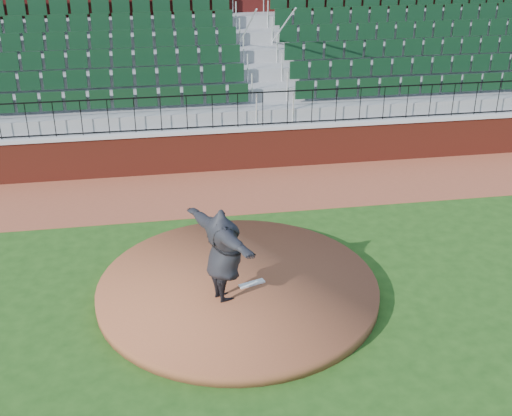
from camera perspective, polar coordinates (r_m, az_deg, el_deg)
The scene contains 10 objects.
ground at distance 13.59m, azimuth 1.04°, elevation -7.67°, with size 90.00×90.00×0.00m, color #1F4714.
warning_track at distance 18.28m, azimuth -1.99°, elevation 1.59°, with size 34.00×3.20×0.01m, color brown.
field_wall at distance 19.52m, azimuth -2.64°, elevation 5.08°, with size 34.00×0.35×1.20m, color maroon.
wall_cap at distance 19.30m, azimuth -2.67°, elevation 6.89°, with size 34.00×0.45×0.10m, color #B7B7B7.
wall_railing at distance 19.13m, azimuth -2.71°, elevation 8.45°, with size 34.00×0.05×1.00m, color black, non-canonical shape.
seating_stands at distance 21.61m, azimuth -3.62°, elevation 11.83°, with size 34.00×5.10×4.60m, color gray, non-canonical shape.
concourse_wall at distance 24.23m, azimuth -4.38°, elevation 14.42°, with size 34.00×0.50×5.50m, color maroon.
pitchers_mound at distance 13.60m, azimuth -1.58°, elevation -7.02°, with size 5.76×5.76×0.25m, color brown.
pitching_rubber at distance 13.49m, azimuth -0.37°, elevation -6.60°, with size 0.56×0.14×0.04m, color white.
pitcher at distance 12.58m, azimuth -2.85°, elevation -4.11°, with size 2.41×0.66×1.96m, color black.
Camera 1 is at (-2.08, -11.15, 7.49)m, focal length 45.93 mm.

